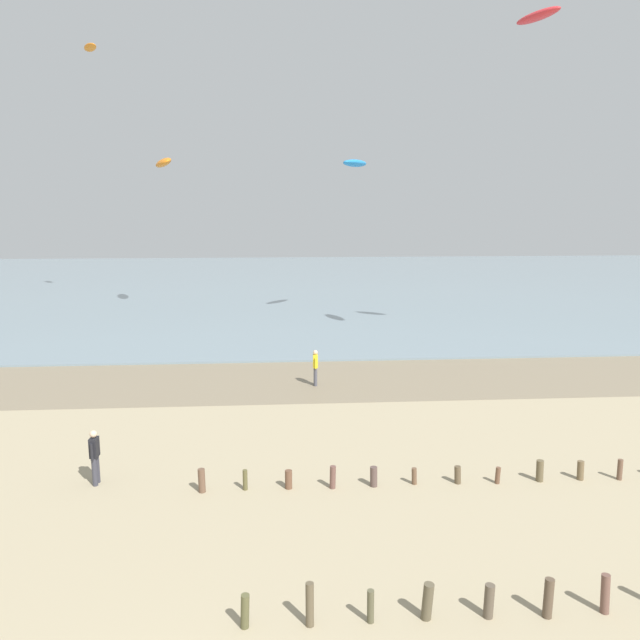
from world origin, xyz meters
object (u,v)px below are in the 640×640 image
(kite_aloft_1, at_px, (355,163))
(kite_aloft_2, at_px, (90,47))
(person_mid_beach, at_px, (95,455))
(kite_aloft_0, at_px, (538,16))
(kite_aloft_4, at_px, (163,163))
(person_nearest_camera, at_px, (315,367))

(kite_aloft_1, relative_size, kite_aloft_2, 1.29)
(kite_aloft_1, height_order, kite_aloft_2, kite_aloft_2)
(person_mid_beach, height_order, kite_aloft_1, kite_aloft_1)
(kite_aloft_0, relative_size, kite_aloft_2, 1.26)
(kite_aloft_0, height_order, kite_aloft_2, kite_aloft_2)
(kite_aloft_2, height_order, kite_aloft_4, kite_aloft_2)
(person_mid_beach, distance_m, kite_aloft_0, 28.87)
(kite_aloft_4, bearing_deg, person_nearest_camera, -174.01)
(kite_aloft_0, relative_size, kite_aloft_4, 0.83)
(person_nearest_camera, height_order, kite_aloft_1, kite_aloft_1)
(kite_aloft_4, bearing_deg, person_mid_beach, 165.50)
(kite_aloft_2, bearing_deg, kite_aloft_4, -160.99)
(kite_aloft_4, bearing_deg, kite_aloft_0, -148.13)
(kite_aloft_0, relative_size, kite_aloft_1, 0.98)
(kite_aloft_1, bearing_deg, kite_aloft_2, 102.74)
(kite_aloft_0, height_order, kite_aloft_4, kite_aloft_0)
(kite_aloft_2, distance_m, kite_aloft_4, 12.35)
(person_mid_beach, xyz_separation_m, kite_aloft_2, (-9.26, 36.22, 20.11))
(kite_aloft_0, bearing_deg, kite_aloft_4, -148.52)
(person_nearest_camera, distance_m, kite_aloft_2, 36.93)
(person_mid_beach, relative_size, kite_aloft_4, 0.49)
(kite_aloft_1, xyz_separation_m, kite_aloft_4, (-14.24, 4.11, 0.25))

